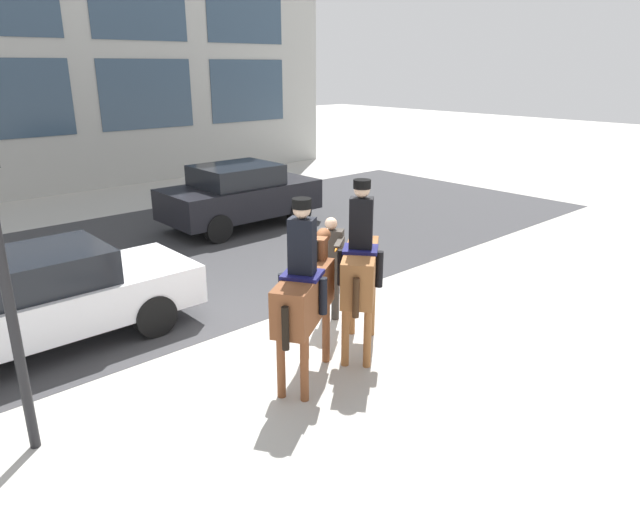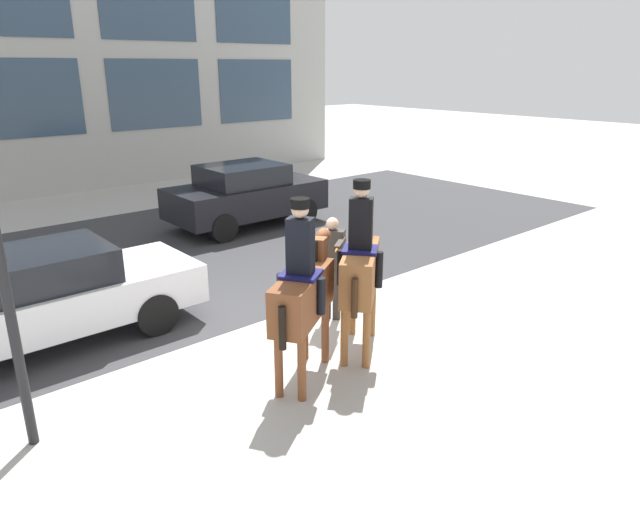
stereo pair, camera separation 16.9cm
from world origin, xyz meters
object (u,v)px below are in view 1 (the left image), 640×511
pedestrian_bystander (331,260)px  street_car_near_lane (31,300)px  street_car_far_lane (240,195)px  mounted_horse_lead (305,289)px  mounted_horse_companion (361,265)px

pedestrian_bystander → street_car_near_lane: 4.53m
street_car_near_lane → street_car_far_lane: 7.15m
street_car_far_lane → mounted_horse_lead: bearing=-118.0°
pedestrian_bystander → mounted_horse_lead: bearing=-0.2°
mounted_horse_lead → street_car_far_lane: size_ratio=0.62×
street_car_near_lane → mounted_horse_lead: bearing=-53.5°
mounted_horse_lead → pedestrian_bystander: mounted_horse_lead is taller
pedestrian_bystander → street_car_far_lane: bearing=-147.5°
pedestrian_bystander → street_car_far_lane: size_ratio=0.43×
mounted_horse_lead → street_car_near_lane: bearing=94.0°
mounted_horse_lead → pedestrian_bystander: size_ratio=1.43×
street_car_near_lane → street_car_far_lane: bearing=30.7°
mounted_horse_lead → mounted_horse_companion: mounted_horse_companion is taller
mounted_horse_companion → street_car_far_lane: bearing=29.4°
mounted_horse_companion → pedestrian_bystander: (0.40, 1.04, -0.28)m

